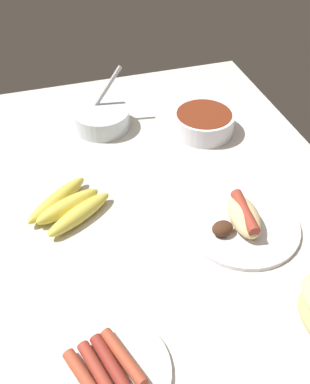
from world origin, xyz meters
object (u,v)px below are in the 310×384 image
object	(u,v)px
banana_bunch	(68,207)
bowl_coleslaw	(102,118)
bowl_chili	(204,122)
plate_hotdog_assembled	(242,222)
plate_sausages	(105,371)

from	to	relation	value
banana_bunch	bowl_coleslaw	distance (cm)	32.71
bowl_chili	plate_hotdog_assembled	distance (cm)	35.13
banana_bunch	plate_sausages	bearing A→B (deg)	179.44
bowl_chili	plate_hotdog_assembled	world-z (taller)	plate_hotdog_assembled
bowl_coleslaw	plate_sausages	bearing A→B (deg)	168.24
bowl_chili	banana_bunch	world-z (taller)	bowl_chili
bowl_chili	plate_hotdog_assembled	bearing A→B (deg)	171.69
bowl_chili	plate_hotdog_assembled	size ratio (longest dim) A/B	0.67
bowl_chili	banana_bunch	distance (cm)	43.28
plate_sausages	plate_hotdog_assembled	xyz separation A→B (cm)	(22.74, -33.66, 0.79)
bowl_coleslaw	plate_hotdog_assembled	xyz separation A→B (cm)	(-44.47, -19.66, -1.09)
bowl_coleslaw	bowl_chili	bearing A→B (deg)	-111.48
plate_hotdog_assembled	bowl_coleslaw	bearing A→B (deg)	23.85
banana_bunch	bowl_chili	bearing A→B (deg)	-62.48
banana_bunch	bowl_coleslaw	xyz separation A→B (cm)	(29.72, -13.63, 0.99)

